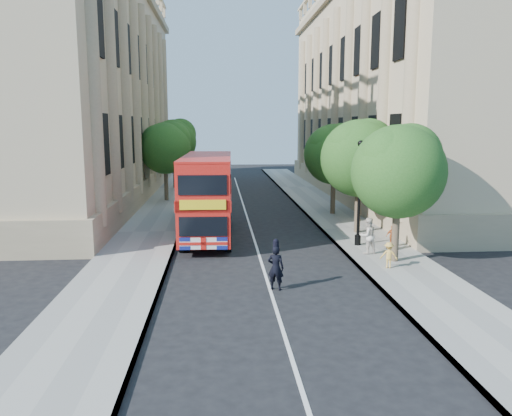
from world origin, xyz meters
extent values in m
plane|color=black|center=(0.00, 0.00, 0.00)|extent=(120.00, 120.00, 0.00)
cube|color=gray|center=(5.75, 10.00, 0.06)|extent=(3.50, 80.00, 0.12)
cube|color=gray|center=(-5.75, 10.00, 0.06)|extent=(3.50, 80.00, 0.12)
cube|color=tan|center=(13.80, 24.00, 9.00)|extent=(12.00, 38.00, 18.00)
cube|color=tan|center=(-13.80, 24.00, 9.00)|extent=(12.00, 38.00, 18.00)
cylinder|color=#473828|center=(5.80, 3.00, 1.43)|extent=(0.32, 0.32, 2.86)
sphere|color=#22531B|center=(5.80, 3.00, 4.03)|extent=(4.00, 4.00, 4.00)
sphere|color=#22531B|center=(6.40, 3.40, 4.68)|extent=(2.80, 2.80, 2.80)
sphere|color=#22531B|center=(5.30, 2.70, 4.55)|extent=(2.60, 2.60, 2.60)
cylinder|color=#473828|center=(5.80, 9.00, 1.50)|extent=(0.32, 0.32, 2.99)
sphere|color=#22531B|center=(5.80, 9.00, 4.22)|extent=(4.20, 4.20, 4.20)
sphere|color=#22531B|center=(6.40, 9.40, 4.90)|extent=(2.94, 2.94, 2.94)
sphere|color=#22531B|center=(5.30, 8.70, 4.76)|extent=(2.73, 2.73, 2.73)
cylinder|color=#473828|center=(5.80, 15.00, 1.45)|extent=(0.32, 0.32, 2.90)
sphere|color=#22531B|center=(5.80, 15.00, 4.09)|extent=(4.00, 4.00, 4.00)
sphere|color=#22531B|center=(6.40, 15.40, 4.75)|extent=(2.80, 2.80, 2.80)
sphere|color=#22531B|center=(5.30, 14.70, 4.62)|extent=(2.60, 2.60, 2.60)
cylinder|color=#473828|center=(-6.00, 22.00, 1.50)|extent=(0.32, 0.32, 2.99)
sphere|color=#22531B|center=(-6.00, 22.00, 4.22)|extent=(4.00, 4.00, 4.00)
sphere|color=#22531B|center=(-5.40, 22.40, 4.90)|extent=(2.80, 2.80, 2.80)
sphere|color=#22531B|center=(-6.50, 21.70, 4.76)|extent=(2.60, 2.60, 2.60)
cylinder|color=#473828|center=(-6.00, 30.00, 1.58)|extent=(0.32, 0.32, 3.17)
sphere|color=#22531B|center=(-6.00, 30.00, 4.46)|extent=(4.20, 4.20, 4.20)
sphere|color=#22531B|center=(-5.40, 30.40, 5.18)|extent=(2.94, 2.94, 2.94)
sphere|color=#22531B|center=(-6.50, 29.70, 5.04)|extent=(2.73, 2.73, 2.73)
cylinder|color=black|center=(5.00, 6.00, 0.37)|extent=(0.30, 0.30, 0.50)
cylinder|color=black|center=(5.00, 6.00, 2.62)|extent=(0.14, 0.14, 5.00)
sphere|color=black|center=(5.00, 6.00, 5.12)|extent=(0.32, 0.32, 0.32)
cube|color=red|center=(-2.43, 8.94, 2.38)|extent=(2.70, 9.37, 3.87)
cube|color=black|center=(-2.43, 8.94, 1.52)|extent=(2.74, 8.79, 0.88)
cube|color=black|center=(-2.43, 8.94, 3.38)|extent=(2.74, 8.79, 0.88)
cube|color=yellow|center=(-2.56, 4.28, 2.50)|extent=(2.06, 0.13, 0.44)
cylinder|color=black|center=(-3.63, 5.68, 0.49)|extent=(0.30, 0.99, 0.98)
cylinder|color=black|center=(-1.41, 5.63, 0.49)|extent=(0.30, 0.99, 0.98)
cylinder|color=black|center=(-3.46, 12.05, 0.49)|extent=(0.30, 0.99, 0.98)
cylinder|color=black|center=(-1.24, 12.00, 0.49)|extent=(0.30, 0.99, 0.98)
cube|color=black|center=(-3.02, 13.51, 1.33)|extent=(2.10, 1.92, 2.06)
cube|color=black|center=(-3.09, 12.68, 1.57)|extent=(1.77, 0.24, 0.69)
cube|color=black|center=(-2.85, 15.66, 1.52)|extent=(2.20, 3.29, 2.46)
cube|color=black|center=(-2.90, 15.08, 0.34)|extent=(2.13, 4.84, 0.25)
cylinder|color=black|center=(-3.91, 13.48, 0.39)|extent=(0.28, 0.80, 0.79)
cylinder|color=black|center=(-2.15, 13.34, 0.39)|extent=(0.28, 0.80, 0.79)
cylinder|color=black|center=(-3.66, 16.71, 0.39)|extent=(0.28, 0.80, 0.79)
cylinder|color=black|center=(-1.90, 16.57, 0.39)|extent=(0.28, 0.80, 0.79)
imported|color=black|center=(0.21, -0.14, 0.83)|extent=(0.70, 0.58, 1.66)
imported|color=silver|center=(4.99, 4.32, 0.96)|extent=(0.96, 0.84, 1.68)
imported|color=#C65923|center=(6.59, 5.53, 0.65)|extent=(0.65, 0.36, 1.06)
imported|color=#E3B24D|center=(5.17, 1.95, 0.66)|extent=(0.78, 0.57, 1.09)
camera|label=1|loc=(-1.83, -17.67, 5.96)|focal=35.00mm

